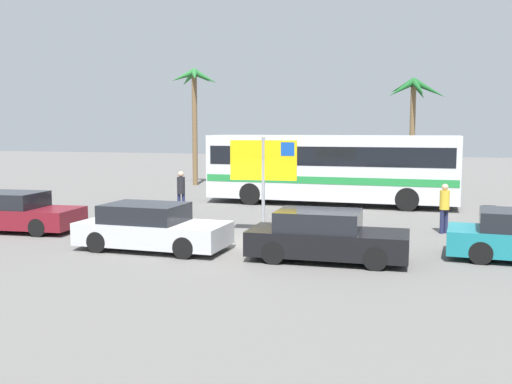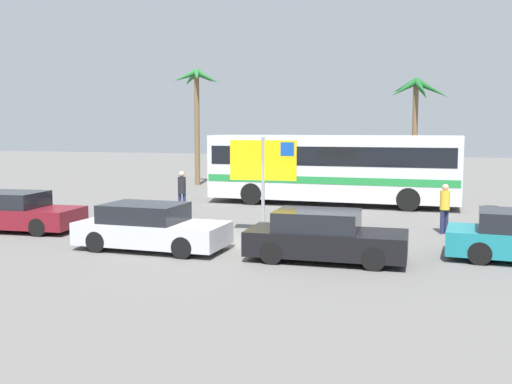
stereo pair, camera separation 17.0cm
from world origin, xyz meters
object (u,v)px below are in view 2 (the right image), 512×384
Objects in this scene: car_maroon at (14,212)px; car_black at (324,237)px; pedestrian_near_sign at (182,189)px; pedestrian_by_bus at (445,205)px; ferry_sign at (265,164)px; car_silver at (150,228)px; bus_front_coach at (332,166)px.

car_maroon is 11.06m from car_black.
pedestrian_by_bus is at bearing 65.40° from pedestrian_near_sign.
ferry_sign is at bearing 127.69° from car_black.
ferry_sign is at bearing 36.54° from pedestrian_near_sign.
car_silver is at bearing -132.60° from ferry_sign.
pedestrian_by_bus is (8.06, 5.27, 0.34)m from car_silver.
car_maroon is at bearing -117.32° from pedestrian_by_bus.
ferry_sign is at bearing 7.34° from car_maroon.
ferry_sign is at bearing -113.19° from pedestrian_by_bus.
car_silver is (5.95, -1.37, -0.00)m from car_maroon.
car_black is 2.39× the size of pedestrian_near_sign.
car_maroon and car_black have the same top height.
car_silver is (-3.13, -11.54, -1.15)m from bus_front_coach.
ferry_sign reaches higher than car_maroon.
car_black is 5.96m from pedestrian_by_bus.
pedestrian_by_bus is at bearing 57.28° from car_black.
pedestrian_near_sign is (3.89, 5.13, 0.41)m from car_maroon.
car_silver is 2.59× the size of pedestrian_by_bus.
car_maroon is at bearing -54.73° from pedestrian_near_sign.
bus_front_coach is 13.67m from car_maroon.
car_silver is 9.64m from pedestrian_by_bus.
bus_front_coach is 12.01m from car_silver.
bus_front_coach is 2.62× the size of car_silver.
pedestrian_near_sign is at bearing 135.94° from car_black.
bus_front_coach is at bearing 175.38° from pedestrian_by_bus.
car_black is 5.04m from car_silver.
ferry_sign is 1.93× the size of pedestrian_by_bus.
car_black is (10.99, -1.23, -0.00)m from car_maroon.
bus_front_coach is at bearing 116.51° from pedestrian_near_sign.
pedestrian_by_bus is at bearing 13.88° from ferry_sign.
ferry_sign reaches higher than pedestrian_by_bus.
bus_front_coach is at bearing 79.48° from ferry_sign.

